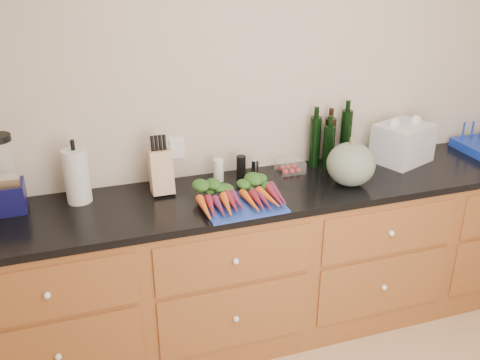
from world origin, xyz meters
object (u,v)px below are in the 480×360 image
object	(u,v)px
carrots	(240,196)
knife_block	(161,172)
squash	(351,164)
paper_towel	(77,176)
tomato_box	(290,166)
cutting_board	(242,205)
blender_appliance	(5,179)

from	to	relation	value
carrots	knife_block	distance (m)	0.45
squash	paper_towel	xyz separation A→B (m)	(-1.45, 0.25, 0.02)
squash	tomato_box	bearing A→B (deg)	133.63
cutting_board	carrots	xyz separation A→B (m)	(0.00, 0.04, 0.03)
cutting_board	blender_appliance	distance (m)	1.19
carrots	squash	size ratio (longest dim) A/B	1.66
blender_appliance	knife_block	xyz separation A→B (m)	(0.77, -0.02, -0.06)
squash	tomato_box	xyz separation A→B (m)	(-0.25, 0.26, -0.09)
paper_towel	tomato_box	world-z (taller)	paper_towel
blender_appliance	knife_block	world-z (taller)	blender_appliance
cutting_board	carrots	size ratio (longest dim) A/B	0.91
cutting_board	knife_block	xyz separation A→B (m)	(-0.36, 0.30, 0.11)
carrots	squash	bearing A→B (deg)	2.22
squash	blender_appliance	bearing A→B (deg)	172.06
paper_towel	tomato_box	xyz separation A→B (m)	(1.20, 0.01, -0.11)
paper_towel	blender_appliance	bearing A→B (deg)	-179.63
cutting_board	blender_appliance	world-z (taller)	blender_appliance
knife_block	blender_appliance	bearing A→B (deg)	178.67
cutting_board	blender_appliance	size ratio (longest dim) A/B	1.02
cutting_board	tomato_box	bearing A→B (deg)	39.01
squash	paper_towel	distance (m)	1.47
blender_appliance	paper_towel	xyz separation A→B (m)	(0.34, 0.00, -0.03)
tomato_box	carrots	bearing A→B (deg)	-144.86
cutting_board	tomato_box	xyz separation A→B (m)	(0.41, 0.33, 0.03)
cutting_board	blender_appliance	xyz separation A→B (m)	(-1.13, 0.32, 0.17)
paper_towel	knife_block	distance (m)	0.43
carrots	squash	distance (m)	0.66
squash	paper_towel	size ratio (longest dim) A/B	0.94
carrots	tomato_box	xyz separation A→B (m)	(0.41, 0.29, -0.00)
blender_appliance	knife_block	distance (m)	0.77
cutting_board	blender_appliance	bearing A→B (deg)	164.29
cutting_board	paper_towel	size ratio (longest dim) A/B	1.43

